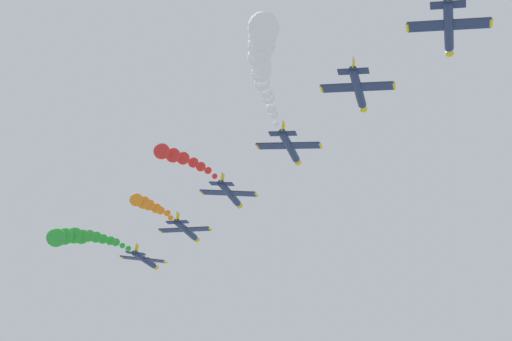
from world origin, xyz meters
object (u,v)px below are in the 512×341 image
at_px(airplane_right_inner, 230,194).
at_px(airplane_right_outer, 358,88).
at_px(airplane_trailing, 449,27).
at_px(airplane_left_inner, 186,230).
at_px(airplane_left_outer, 290,147).
at_px(airplane_lead, 145,260).

distance_m(airplane_right_inner, airplane_right_outer, 31.27).
relative_size(airplane_right_inner, airplane_trailing, 1.00).
distance_m(airplane_left_inner, airplane_left_outer, 31.07).
height_order(airplane_left_outer, airplane_trailing, airplane_trailing).
xyz_separation_m(airplane_right_inner, airplane_right_outer, (23.49, -20.24, 4.07)).
height_order(airplane_left_outer, airplane_right_outer, airplane_right_outer).
bearing_deg(airplane_lead, airplane_right_outer, -40.42).
relative_size(airplane_lead, airplane_trailing, 1.00).
bearing_deg(airplane_right_inner, airplane_trailing, -38.39).
distance_m(airplane_lead, airplane_trailing, 75.60).
bearing_deg(airplane_right_inner, airplane_left_outer, -40.87).
bearing_deg(airplane_right_outer, airplane_left_outer, 139.38).
bearing_deg(airplane_left_outer, airplane_trailing, -36.98).
bearing_deg(airplane_lead, airplane_trailing, -39.07).
relative_size(airplane_left_outer, airplane_trailing, 1.00).
bearing_deg(airplane_lead, airplane_left_outer, -40.35).
bearing_deg(airplane_lead, airplane_left_inner, -39.11).
bearing_deg(airplane_right_inner, airplane_lead, 139.93).
bearing_deg(airplane_left_inner, airplane_right_outer, -40.86).
bearing_deg(airplane_lead, airplane_right_inner, -40.07).
bearing_deg(airplane_right_inner, airplane_left_inner, 138.90).
height_order(airplane_left_inner, airplane_left_outer, airplane_left_outer).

